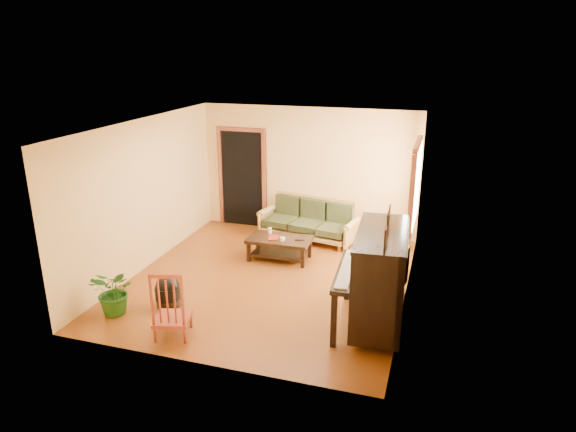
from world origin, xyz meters
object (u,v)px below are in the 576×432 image
(red_chair, at_px, (171,302))
(coffee_table, at_px, (280,249))
(sofa, at_px, (308,220))
(ceramic_crock, at_px, (401,238))
(piano, at_px, (380,280))
(potted_plant, at_px, (115,292))
(armchair, at_px, (382,271))
(footstool, at_px, (168,294))

(red_chair, bearing_deg, coffee_table, 63.16)
(sofa, bearing_deg, ceramic_crock, 19.22)
(coffee_table, bearing_deg, piano, -41.49)
(potted_plant, bearing_deg, ceramic_crock, 47.25)
(piano, distance_m, ceramic_crock, 3.27)
(coffee_table, relative_size, ceramic_crock, 4.55)
(piano, height_order, red_chair, piano)
(piano, bearing_deg, sofa, 118.20)
(sofa, xyz_separation_m, coffee_table, (-0.23, -1.12, -0.21))
(sofa, relative_size, piano, 1.23)
(sofa, relative_size, coffee_table, 1.70)
(sofa, height_order, red_chair, red_chair)
(sofa, height_order, ceramic_crock, sofa)
(coffee_table, bearing_deg, armchair, -22.58)
(sofa, relative_size, potted_plant, 2.71)
(red_chair, relative_size, potted_plant, 1.39)
(potted_plant, bearing_deg, footstool, 37.64)
(red_chair, distance_m, ceramic_crock, 5.06)
(armchair, relative_size, red_chair, 0.77)
(potted_plant, bearing_deg, sofa, 63.21)
(red_chair, distance_m, potted_plant, 1.13)
(piano, height_order, ceramic_crock, piano)
(coffee_table, xyz_separation_m, potted_plant, (-1.66, -2.62, 0.15))
(coffee_table, distance_m, footstool, 2.41)
(footstool, bearing_deg, red_chair, -55.76)
(coffee_table, bearing_deg, footstool, -116.21)
(armchair, height_order, ceramic_crock, armchair)
(coffee_table, relative_size, footstool, 2.99)
(potted_plant, bearing_deg, coffee_table, 57.71)
(footstool, xyz_separation_m, ceramic_crock, (3.13, 3.57, -0.06))
(sofa, bearing_deg, potted_plant, -106.43)
(sofa, relative_size, footstool, 5.08)
(coffee_table, height_order, footstool, coffee_table)
(piano, height_order, footstool, piano)
(armchair, relative_size, potted_plant, 1.08)
(coffee_table, distance_m, armchair, 2.14)
(footstool, bearing_deg, ceramic_crock, 48.76)
(red_chair, xyz_separation_m, ceramic_crock, (2.64, 4.30, -0.37))
(footstool, distance_m, red_chair, 0.93)
(red_chair, bearing_deg, potted_plant, 150.31)
(footstool, relative_size, potted_plant, 0.53)
(armchair, xyz_separation_m, red_chair, (-2.54, -2.07, 0.11))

